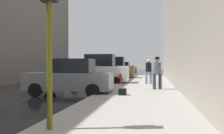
# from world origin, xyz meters

# --- Properties ---
(ground_plane) EXTENTS (120.00, 120.00, 0.00)m
(ground_plane) POSITION_xyz_m (0.00, 0.00, 0.00)
(ground_plane) COLOR black
(sidewalk) EXTENTS (4.00, 40.00, 0.15)m
(sidewalk) POSITION_xyz_m (6.00, 0.00, 0.07)
(sidewalk) COLOR gray
(sidewalk) RESTS_ON ground_plane
(parked_gray_coupe) EXTENTS (4.25, 2.16, 1.79)m
(parked_gray_coupe) POSITION_xyz_m (2.65, 1.06, 0.85)
(parked_gray_coupe) COLOR slate
(parked_gray_coupe) RESTS_ON ground_plane
(parked_white_van) EXTENTS (4.62, 2.11, 2.25)m
(parked_white_van) POSITION_xyz_m (2.65, 7.49, 1.03)
(parked_white_van) COLOR silver
(parked_white_van) RESTS_ON ground_plane
(parked_bronze_suv) EXTENTS (4.60, 2.06, 2.25)m
(parked_bronze_suv) POSITION_xyz_m (2.65, 14.31, 1.03)
(parked_bronze_suv) COLOR brown
(parked_bronze_suv) RESTS_ON ground_plane
(parked_dark_green_sedan) EXTENTS (4.24, 2.13, 1.79)m
(parked_dark_green_sedan) POSITION_xyz_m (2.65, 20.55, 0.85)
(parked_dark_green_sedan) COLOR #193828
(parked_dark_green_sedan) RESTS_ON ground_plane
(fire_hydrant) EXTENTS (0.42, 0.22, 0.70)m
(fire_hydrant) POSITION_xyz_m (4.45, 6.61, 0.50)
(fire_hydrant) COLOR red
(fire_hydrant) RESTS_ON sidewalk
(traffic_light) EXTENTS (0.32, 0.32, 3.60)m
(traffic_light) POSITION_xyz_m (4.50, -5.79, 2.76)
(traffic_light) COLOR #514C0F
(traffic_light) RESTS_ON sidewalk
(pedestrian_with_beanie) EXTENTS (0.53, 0.48, 1.78)m
(pedestrian_with_beanie) POSITION_xyz_m (6.93, 3.06, 1.14)
(pedestrian_with_beanie) COLOR #333338
(pedestrian_with_beanie) RESTS_ON sidewalk
(pedestrian_in_jeans) EXTENTS (0.52, 0.45, 1.71)m
(pedestrian_in_jeans) POSITION_xyz_m (6.41, 6.49, 1.10)
(pedestrian_in_jeans) COLOR #728CB2
(pedestrian_in_jeans) RESTS_ON sidewalk
(duffel_bag) EXTENTS (0.32, 0.44, 0.28)m
(duffel_bag) POSITION_xyz_m (5.35, 0.27, 0.29)
(duffel_bag) COLOR black
(duffel_bag) RESTS_ON sidewalk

